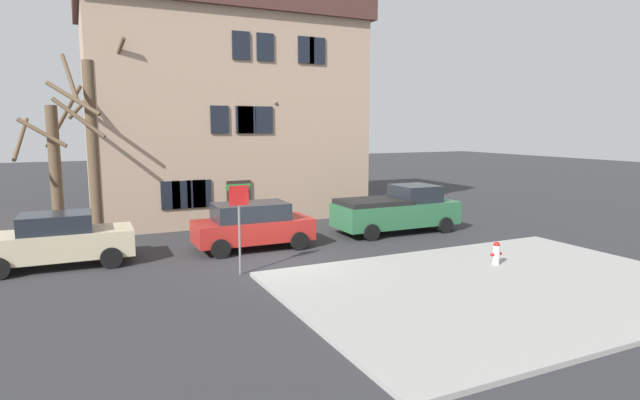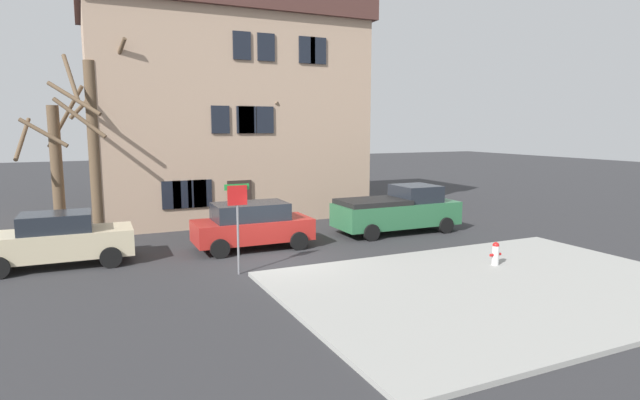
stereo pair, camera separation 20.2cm
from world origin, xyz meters
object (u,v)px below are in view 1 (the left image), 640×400
Objects in this scene: tree_bare_near at (54,166)px; fire_hydrant at (496,253)px; tree_bare_end at (276,149)px; street_sign_pole at (239,212)px; tree_bare_far at (243,135)px; car_beige_sedan at (57,240)px; car_red_wagon at (252,225)px; pickup_truck_green at (397,210)px; tree_bare_mid at (92,141)px; building_main at (224,98)px.

tree_bare_near is 8.28× the size of fire_hydrant.
tree_bare_end is 10.05m from street_sign_pole.
tree_bare_near reaches higher than street_sign_pole.
car_beige_sedan is (-7.89, -5.37, -3.25)m from tree_bare_far.
tree_bare_end reaches higher than car_red_wagon.
car_beige_sedan reaches higher than car_red_wagon.
car_red_wagon is 6.55m from pickup_truck_green.
tree_bare_far reaches higher than tree_bare_end.
car_red_wagon is at bearing 65.50° from street_sign_pole.
pickup_truck_green is 1.93× the size of street_sign_pole.
tree_bare_mid reaches higher than fire_hydrant.
pickup_truck_green reaches higher than fire_hydrant.
tree_bare_near is 0.78× the size of tree_bare_mid.
car_red_wagon is (5.12, -4.53, -3.05)m from tree_bare_mid.
car_red_wagon is 8.56m from fire_hydrant.
tree_bare_far is 6.70m from car_red_wagon.
car_red_wagon is (-3.16, -5.78, -2.52)m from tree_bare_end.
tree_bare_mid is at bearing 72.53° from car_beige_sedan.
fire_hydrant is at bearing -42.75° from tree_bare_mid.
street_sign_pole is (-4.55, -8.84, -1.47)m from tree_bare_end.
building_main reaches higher than pickup_truck_green.
car_beige_sedan is 0.86× the size of pickup_truck_green.
pickup_truck_green is (13.11, -5.05, -1.97)m from tree_bare_near.
car_beige_sedan is at bearing 179.74° from pickup_truck_green.
car_beige_sedan is at bearing -107.47° from tree_bare_mid.
tree_bare_far is at bearing 133.26° from pickup_truck_green.
tree_bare_far reaches higher than fire_hydrant.
tree_bare_near is 1.43× the size of car_red_wagon.
car_beige_sedan is 1.07× the size of car_red_wagon.
car_beige_sedan is at bearing -145.76° from tree_bare_far.
tree_bare_mid is at bearing -170.06° from tree_bare_far.
tree_bare_far reaches higher than street_sign_pole.
tree_bare_mid is at bearing 138.45° from car_red_wagon.
tree_bare_mid is 15.76m from fire_hydrant.
car_beige_sedan is 14.08m from fire_hydrant.
tree_bare_near is 1.92m from tree_bare_mid.
tree_bare_end is 9.86× the size of fire_hydrant.
tree_bare_near is 2.22× the size of street_sign_pole.
pickup_truck_green is at bearing -0.26° from car_beige_sedan.
fire_hydrant is at bearing -70.17° from building_main.
tree_bare_near is 17.14m from fire_hydrant.
car_red_wagon is (6.56, -5.31, -2.04)m from tree_bare_near.
tree_bare_far is 1.44× the size of pickup_truck_green.
tree_bare_far is at bearing 34.24° from car_beige_sedan.
building_main reaches higher than tree_bare_mid.
car_red_wagon is (-1.19, -7.93, -5.02)m from building_main.
pickup_truck_green is at bearing 22.65° from street_sign_pole.
tree_bare_end is (1.97, -2.15, -2.49)m from building_main.
tree_bare_mid is 1.08× the size of tree_bare_end.
tree_bare_end is at bearing 61.36° from car_red_wagon.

